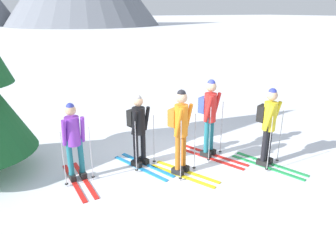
{
  "coord_description": "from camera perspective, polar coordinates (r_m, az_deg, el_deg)",
  "views": [
    {
      "loc": [
        -2.92,
        -5.39,
        3.31
      ],
      "look_at": [
        0.05,
        0.33,
        1.05
      ],
      "focal_mm": 32.71,
      "sensor_mm": 36.0,
      "label": 1
    }
  ],
  "objects": [
    {
      "name": "skier_in_black",
      "position": [
        6.66,
        -5.51,
        -1.81
      ],
      "size": [
        0.87,
        1.64,
        1.65
      ],
      "color": "#1E84D1",
      "rests_on": "ground"
    },
    {
      "name": "skier_in_red",
      "position": [
        7.1,
        7.75,
        0.73
      ],
      "size": [
        1.01,
        1.77,
        1.87
      ],
      "color": "red",
      "rests_on": "ground"
    },
    {
      "name": "skier_in_yellow",
      "position": [
        6.98,
        18.23,
        -0.92
      ],
      "size": [
        0.89,
        1.7,
        1.78
      ],
      "color": "green",
      "rests_on": "ground"
    },
    {
      "name": "skier_in_orange",
      "position": [
        6.26,
        2.37,
        -1.77
      ],
      "size": [
        0.99,
        1.56,
        1.84
      ],
      "color": "yellow",
      "rests_on": "ground"
    },
    {
      "name": "ground_plane",
      "position": [
        6.97,
        0.89,
        -9.05
      ],
      "size": [
        400.0,
        400.0,
        0.0
      ],
      "primitive_type": "plane",
      "color": "white"
    },
    {
      "name": "skier_in_purple",
      "position": [
        6.35,
        -17.15,
        -3.97
      ],
      "size": [
        0.61,
        1.66,
        1.65
      ],
      "color": "red",
      "rests_on": "ground"
    }
  ]
}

